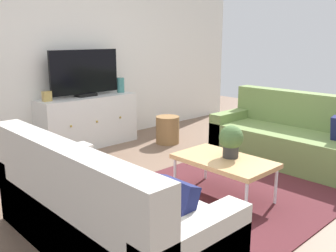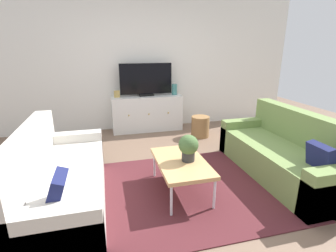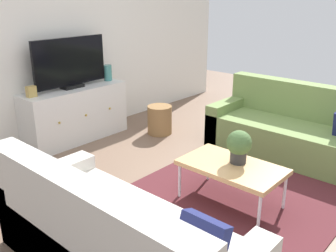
{
  "view_description": "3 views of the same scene",
  "coord_description": "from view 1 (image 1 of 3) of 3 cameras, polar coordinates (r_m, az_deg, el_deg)",
  "views": [
    {
      "loc": [
        -2.75,
        -2.23,
        1.52
      ],
      "look_at": [
        0.0,
        0.66,
        0.56
      ],
      "focal_mm": 39.88,
      "sensor_mm": 36.0,
      "label": 1
    },
    {
      "loc": [
        -0.87,
        -2.7,
        1.66
      ],
      "look_at": [
        0.0,
        0.66,
        0.56
      ],
      "focal_mm": 27.01,
      "sensor_mm": 36.0,
      "label": 2
    },
    {
      "loc": [
        -2.78,
        -1.8,
        1.89
      ],
      "look_at": [
        0.0,
        0.66,
        0.56
      ],
      "focal_mm": 40.41,
      "sensor_mm": 36.0,
      "label": 3
    }
  ],
  "objects": [
    {
      "name": "mantel_clock",
      "position": [
        5.03,
        -18.02,
        4.34
      ],
      "size": [
        0.11,
        0.07,
        0.13
      ],
      "primitive_type": "cube",
      "color": "tan",
      "rests_on": "tv_console"
    },
    {
      "name": "coffee_table",
      "position": [
        3.58,
        8.56,
        -5.43
      ],
      "size": [
        0.55,
        0.93,
        0.4
      ],
      "color": "tan",
      "rests_on": "ground_plane"
    },
    {
      "name": "flat_screen_tv",
      "position": [
        5.29,
        -12.59,
        7.88
      ],
      "size": [
        1.03,
        0.16,
        0.64
      ],
      "color": "black",
      "rests_on": "tv_console"
    },
    {
      "name": "glass_vase",
      "position": [
        5.62,
        -7.26,
        6.24
      ],
      "size": [
        0.11,
        0.11,
        0.22
      ],
      "primitive_type": "cylinder",
      "color": "teal",
      "rests_on": "tv_console"
    },
    {
      "name": "wall_back",
      "position": [
        5.51,
        -13.89,
        11.35
      ],
      "size": [
        6.4,
        0.12,
        2.7
      ],
      "primitive_type": "cube",
      "color": "silver",
      "rests_on": "ground_plane"
    },
    {
      "name": "tv_console",
      "position": [
        5.38,
        -12.12,
        0.69
      ],
      "size": [
        1.41,
        0.47,
        0.71
      ],
      "color": "silver",
      "rests_on": "ground_plane"
    },
    {
      "name": "couch_left_side",
      "position": [
        2.79,
        -10.9,
        -13.21
      ],
      "size": [
        0.82,
        1.94,
        0.85
      ],
      "color": "beige",
      "rests_on": "ground_plane"
    },
    {
      "name": "ground_plane",
      "position": [
        3.85,
        6.93,
        -9.86
      ],
      "size": [
        10.0,
        10.0,
        0.0
      ],
      "primitive_type": "plane",
      "color": "brown"
    },
    {
      "name": "area_rug",
      "position": [
        3.76,
        8.72,
        -10.39
      ],
      "size": [
        2.5,
        1.9,
        0.01
      ],
      "primitive_type": "cube",
      "color": "#4C1E23",
      "rests_on": "ground_plane"
    },
    {
      "name": "wicker_basket",
      "position": [
        5.43,
        -0.06,
        -0.58
      ],
      "size": [
        0.34,
        0.34,
        0.4
      ],
      "primitive_type": "cylinder",
      "color": "olive",
      "rests_on": "ground_plane"
    },
    {
      "name": "potted_plant",
      "position": [
        3.57,
        9.62,
        -2.09
      ],
      "size": [
        0.23,
        0.23,
        0.31
      ],
      "color": "#2D2D2D",
      "rests_on": "coffee_table"
    },
    {
      "name": "couch_right_side",
      "position": [
        4.85,
        18.92,
        -2.06
      ],
      "size": [
        0.82,
        1.94,
        0.85
      ],
      "color": "olive",
      "rests_on": "ground_plane"
    }
  ]
}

